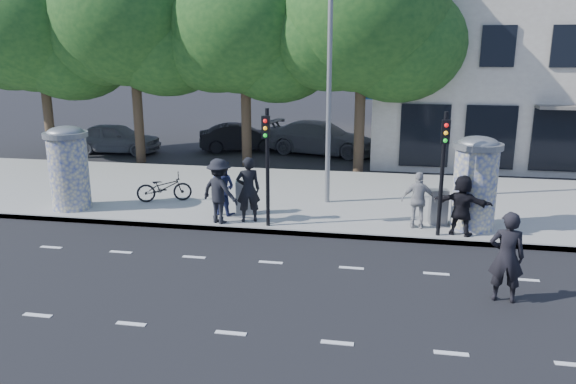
% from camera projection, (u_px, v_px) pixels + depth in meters
% --- Properties ---
extents(ground, '(120.00, 120.00, 0.00)m').
position_uv_depth(ground, '(258.00, 286.00, 12.61)').
color(ground, black).
rests_on(ground, ground).
extents(sidewalk, '(40.00, 8.00, 0.15)m').
position_uv_depth(sidewalk, '(307.00, 197.00, 19.73)').
color(sidewalk, gray).
rests_on(sidewalk, ground).
extents(curb, '(40.00, 0.10, 0.16)m').
position_uv_depth(curb, '(286.00, 232.00, 15.97)').
color(curb, slate).
rests_on(curb, ground).
extents(lane_dash_near, '(32.00, 0.12, 0.01)m').
position_uv_depth(lane_dash_near, '(231.00, 333.00, 10.51)').
color(lane_dash_near, silver).
rests_on(lane_dash_near, ground).
extents(lane_dash_far, '(32.00, 0.12, 0.01)m').
position_uv_depth(lane_dash_far, '(271.00, 262.00, 13.94)').
color(lane_dash_far, silver).
rests_on(lane_dash_far, ground).
extents(ad_column_left, '(1.36, 1.36, 2.65)m').
position_uv_depth(ad_column_left, '(69.00, 166.00, 17.75)').
color(ad_column_left, beige).
rests_on(ad_column_left, sidewalk).
extents(ad_column_right, '(1.36, 1.36, 2.65)m').
position_uv_depth(ad_column_right, '(475.00, 181.00, 15.79)').
color(ad_column_right, beige).
rests_on(ad_column_right, sidewalk).
extents(traffic_pole_near, '(0.22, 0.31, 3.40)m').
position_uv_depth(traffic_pole_near, '(267.00, 156.00, 15.76)').
color(traffic_pole_near, black).
rests_on(traffic_pole_near, sidewalk).
extents(traffic_pole_far, '(0.22, 0.31, 3.40)m').
position_uv_depth(traffic_pole_far, '(443.00, 162.00, 14.92)').
color(traffic_pole_far, black).
rests_on(traffic_pole_far, sidewalk).
extents(street_lamp, '(0.25, 0.93, 8.00)m').
position_uv_depth(street_lamp, '(329.00, 60.00, 17.57)').
color(street_lamp, slate).
rests_on(street_lamp, sidewalk).
extents(tree_far_left, '(7.20, 7.20, 9.26)m').
position_uv_depth(tree_far_left, '(38.00, 23.00, 25.19)').
color(tree_far_left, '#38281C').
rests_on(tree_far_left, ground).
extents(tree_mid_left, '(7.20, 7.20, 9.57)m').
position_uv_depth(tree_mid_left, '(131.00, 15.00, 24.33)').
color(tree_mid_left, '#38281C').
rests_on(tree_mid_left, ground).
extents(tree_near_left, '(6.80, 6.80, 8.97)m').
position_uv_depth(tree_near_left, '(245.00, 25.00, 23.77)').
color(tree_near_left, '#38281C').
rests_on(tree_near_left, ground).
extents(tree_center, '(7.00, 7.00, 9.30)m').
position_uv_depth(tree_center, '(363.00, 18.00, 22.45)').
color(tree_center, '#38281C').
rests_on(tree_center, ground).
extents(ped_b, '(0.83, 0.70, 1.95)m').
position_uv_depth(ped_b, '(248.00, 189.00, 16.49)').
color(ped_b, black).
rests_on(ped_b, sidewalk).
extents(ped_c, '(0.98, 0.86, 1.70)m').
position_uv_depth(ped_c, '(222.00, 187.00, 17.24)').
color(ped_c, navy).
rests_on(ped_c, sidewalk).
extents(ped_d, '(1.42, 1.16, 1.92)m').
position_uv_depth(ped_d, '(220.00, 191.00, 16.38)').
color(ped_d, black).
rests_on(ped_d, sidewalk).
extents(ped_e, '(0.98, 0.58, 1.64)m').
position_uv_depth(ped_e, '(419.00, 200.00, 15.93)').
color(ped_e, '#999A9C').
rests_on(ped_e, sidewalk).
extents(ped_f, '(1.67, 1.00, 1.70)m').
position_uv_depth(ped_f, '(462.00, 205.00, 15.32)').
color(ped_f, black).
rests_on(ped_f, sidewalk).
extents(man_road, '(0.76, 0.53, 1.96)m').
position_uv_depth(man_road, '(507.00, 257.00, 11.63)').
color(man_road, black).
rests_on(man_road, ground).
extents(bicycle, '(1.26, 1.92, 0.95)m').
position_uv_depth(bicycle, '(164.00, 187.00, 18.76)').
color(bicycle, black).
rests_on(bicycle, sidewalk).
extents(cabinet_left, '(0.56, 0.46, 1.03)m').
position_uv_depth(cabinet_left, '(244.00, 198.00, 17.36)').
color(cabinet_left, gray).
rests_on(cabinet_left, sidewalk).
extents(cabinet_right, '(0.55, 0.44, 1.04)m').
position_uv_depth(cabinet_right, '(438.00, 207.00, 16.34)').
color(cabinet_right, gray).
rests_on(cabinet_right, sidewalk).
extents(car_left, '(1.80, 4.40, 1.49)m').
position_uv_depth(car_left, '(116.00, 138.00, 27.99)').
color(car_left, slate).
rests_on(car_left, ground).
extents(car_mid, '(2.75, 4.40, 1.37)m').
position_uv_depth(car_mid, '(240.00, 137.00, 28.62)').
color(car_mid, black).
rests_on(car_mid, ground).
extents(car_right, '(3.42, 5.88, 1.60)m').
position_uv_depth(car_right, '(321.00, 138.00, 27.76)').
color(car_right, '#5A5B62').
rests_on(car_right, ground).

